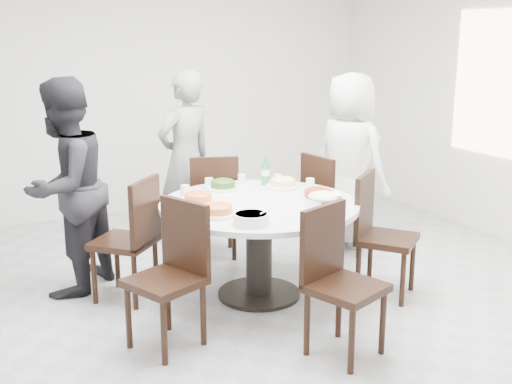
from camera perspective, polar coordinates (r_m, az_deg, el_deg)
name	(u,v)px	position (r m, az deg, el deg)	size (l,w,h in m)	color
floor	(247,309)	(4.84, -0.78, -10.32)	(6.00, 6.00, 0.01)	#A1A2A6
wall_back	(125,87)	(7.24, -11.60, 9.14)	(6.00, 0.01, 2.80)	silver
dining_table	(259,250)	(4.92, 0.27, -5.15)	(1.50, 1.50, 0.75)	silver
chair_ne	(333,206)	(5.79, 6.84, -1.22)	(0.42, 0.42, 0.95)	black
chair_n	(213,205)	(5.80, -3.84, -1.13)	(0.42, 0.42, 0.95)	black
chair_nw	(124,239)	(4.95, -11.67, -4.11)	(0.42, 0.42, 0.95)	black
chair_sw	(165,278)	(4.16, -8.13, -7.58)	(0.42, 0.42, 0.95)	black
chair_s	(346,284)	(4.06, 8.03, -8.14)	(0.42, 0.42, 0.95)	black
chair_se	(387,236)	(5.02, 11.60, -3.88)	(0.42, 0.42, 0.95)	black
diner_right	(349,160)	(6.09, 8.30, 2.82)	(0.80, 0.52, 1.64)	white
diner_middle	(185,159)	(6.09, -6.29, 2.96)	(0.60, 0.40, 1.65)	black
diner_left	(65,188)	(5.11, -16.60, 0.38)	(0.81, 0.63, 1.67)	black
dish_greens	(223,186)	(5.19, -2.95, 0.54)	(0.25, 0.25, 0.07)	white
dish_pale	(283,184)	(5.25, 2.40, 0.75)	(0.27, 0.27, 0.07)	white
dish_orange	(198,199)	(4.79, -5.16, -0.63)	(0.27, 0.27, 0.07)	white
dish_redbrown	(318,195)	(4.90, 5.56, -0.30)	(0.28, 0.28, 0.07)	white
dish_tofu	(218,211)	(4.46, -3.39, -1.73)	(0.26, 0.26, 0.07)	white
rice_bowl	(324,205)	(4.55, 6.05, -1.15)	(0.27, 0.27, 0.11)	silver
soup_bowl	(251,219)	(4.27, -0.44, -2.40)	(0.24, 0.24, 0.07)	white
beverage_bottle	(265,171)	(5.34, 0.84, 1.92)	(0.07, 0.07, 0.24)	#337F3D
tea_cups	(219,180)	(5.36, -3.28, 1.07)	(0.07, 0.07, 0.08)	white
chopsticks	(223,183)	(5.42, -2.92, 0.85)	(0.24, 0.04, 0.01)	tan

